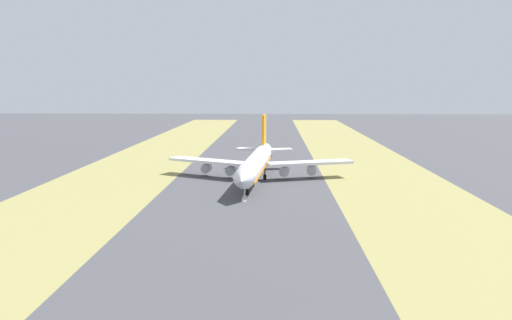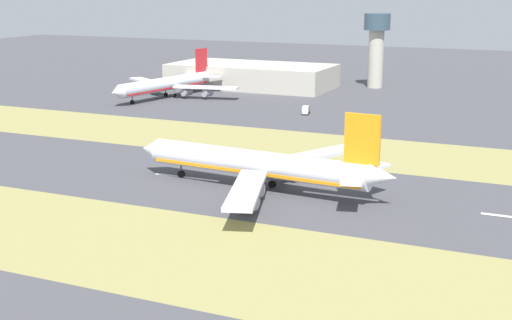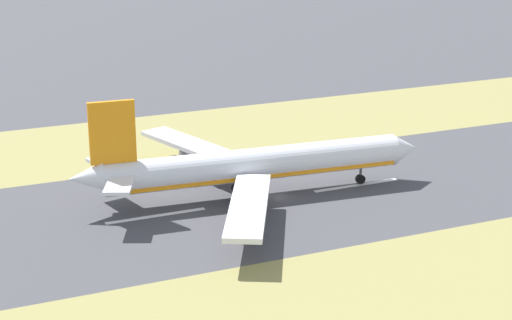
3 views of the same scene
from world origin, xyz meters
name	(u,v)px [view 3 (image 3 of 3)]	position (x,y,z in m)	size (l,w,h in m)	color
ground_plane	(278,197)	(0.00, 0.00, 0.00)	(800.00, 800.00, 0.00)	#424247
grass_median_west	(197,134)	(-45.00, 0.00, 0.00)	(40.00, 600.00, 0.01)	olive
grass_median_east	(414,302)	(45.00, 0.00, 0.00)	(40.00, 600.00, 0.01)	olive
centreline_dash_mid	(156,216)	(0.00, -23.51, 0.01)	(1.20, 18.00, 0.01)	silver
centreline_dash_far	(356,185)	(0.00, 16.49, 0.01)	(1.20, 18.00, 0.01)	silver
airplane_main_jet	(246,166)	(-2.46, -5.41, 6.02)	(63.93, 67.22, 20.20)	silver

